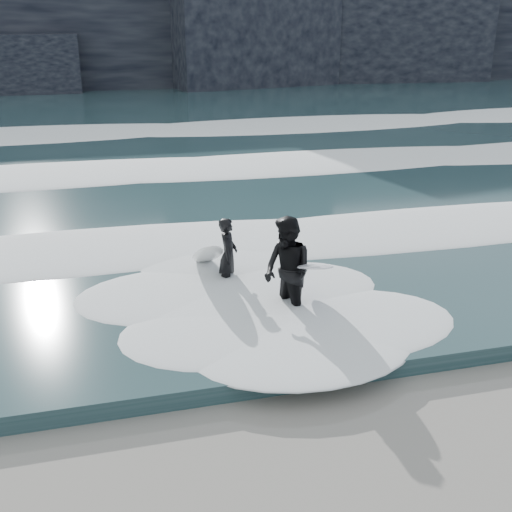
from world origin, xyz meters
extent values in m
cube|color=#233C41|center=(0.00, 29.00, 0.15)|extent=(90.00, 52.00, 0.30)
cube|color=black|center=(0.00, 46.00, 5.00)|extent=(70.00, 9.00, 10.00)
ellipsoid|color=white|center=(0.00, 9.00, 0.40)|extent=(60.00, 3.20, 0.20)
ellipsoid|color=white|center=(0.00, 16.00, 0.42)|extent=(60.00, 4.00, 0.24)
ellipsoid|color=white|center=(0.00, 25.00, 0.45)|extent=(60.00, 4.80, 0.30)
imported|color=black|center=(-0.51, 6.90, 0.75)|extent=(0.52, 0.63, 1.49)
ellipsoid|color=white|center=(-0.91, 6.95, 0.78)|extent=(0.71, 1.98, 1.11)
imported|color=black|center=(0.17, 5.22, 0.98)|extent=(1.02, 1.14, 1.95)
ellipsoid|color=white|center=(0.59, 5.22, 1.05)|extent=(0.64, 1.96, 0.76)
camera|label=1|loc=(-2.97, -4.56, 5.14)|focal=45.00mm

